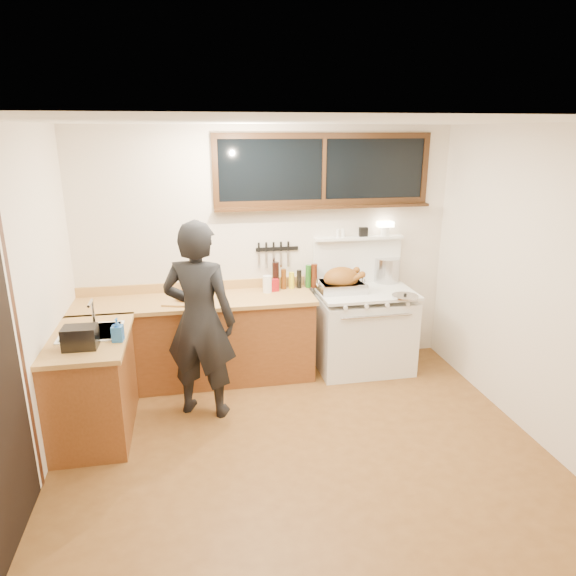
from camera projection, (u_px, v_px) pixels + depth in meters
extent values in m
cube|color=brown|center=(301.00, 451.00, 4.26)|extent=(4.00, 3.50, 0.02)
cube|color=silver|center=(267.00, 250.00, 5.54)|extent=(4.00, 0.05, 2.60)
cube|color=silver|center=(391.00, 431.00, 2.21)|extent=(4.00, 0.05, 2.60)
cube|color=silver|center=(14.00, 320.00, 3.51)|extent=(0.05, 3.50, 2.60)
cube|color=silver|center=(542.00, 287.00, 4.24)|extent=(0.05, 3.50, 2.60)
cube|color=white|center=(304.00, 117.00, 3.49)|extent=(4.00, 3.50, 0.05)
cube|color=brown|center=(197.00, 342.00, 5.35)|extent=(2.40, 0.60, 0.86)
cube|color=tan|center=(195.00, 301.00, 5.21)|extent=(2.44, 0.64, 0.04)
cube|color=tan|center=(194.00, 286.00, 5.46)|extent=(2.40, 0.03, 0.10)
sphere|color=#B78C38|center=(89.00, 335.00, 4.83)|extent=(0.03, 0.03, 0.03)
sphere|color=#B78C38|center=(144.00, 331.00, 4.92)|extent=(0.03, 0.03, 0.03)
sphere|color=#B78C38|center=(196.00, 327.00, 5.01)|extent=(0.03, 0.03, 0.03)
sphere|color=#B78C38|center=(247.00, 324.00, 5.10)|extent=(0.03, 0.03, 0.03)
sphere|color=#B78C38|center=(292.00, 321.00, 5.18)|extent=(0.03, 0.03, 0.03)
cube|color=brown|center=(93.00, 387.00, 4.41)|extent=(0.60, 1.05, 0.86)
cube|color=tan|center=(89.00, 338.00, 4.28)|extent=(0.64, 1.09, 0.04)
cube|color=white|center=(92.00, 339.00, 4.37)|extent=(0.45, 0.40, 0.14)
cube|color=white|center=(91.00, 332.00, 4.35)|extent=(0.50, 0.45, 0.01)
cylinder|color=silver|center=(93.00, 312.00, 4.48)|extent=(0.02, 0.02, 0.24)
cylinder|color=silver|center=(90.00, 303.00, 4.37)|extent=(0.02, 0.18, 0.02)
cube|color=white|center=(363.00, 333.00, 5.63)|extent=(1.00, 0.70, 0.82)
cube|color=white|center=(365.00, 292.00, 5.49)|extent=(1.02, 0.72, 0.03)
cube|color=white|center=(375.00, 335.00, 5.28)|extent=(0.88, 0.02, 0.46)
cylinder|color=silver|center=(377.00, 316.00, 5.19)|extent=(0.75, 0.02, 0.02)
cylinder|color=white|center=(345.00, 308.00, 5.10)|extent=(0.04, 0.03, 0.04)
cylinder|color=white|center=(367.00, 306.00, 5.14)|extent=(0.04, 0.03, 0.04)
cylinder|color=white|center=(387.00, 305.00, 5.18)|extent=(0.04, 0.03, 0.04)
cylinder|color=white|center=(408.00, 304.00, 5.22)|extent=(0.04, 0.03, 0.04)
cube|color=white|center=(357.00, 261.00, 5.71)|extent=(1.00, 0.05, 0.50)
cube|color=white|center=(359.00, 238.00, 5.61)|extent=(1.00, 0.12, 0.03)
cylinder|color=white|center=(385.00, 231.00, 5.64)|extent=(0.10, 0.10, 0.10)
cube|color=#FFE5B2|center=(385.00, 224.00, 5.62)|extent=(0.17, 0.09, 0.06)
cube|color=black|center=(363.00, 232.00, 5.60)|extent=(0.09, 0.05, 0.10)
cylinder|color=white|center=(343.00, 233.00, 5.56)|extent=(0.04, 0.04, 0.09)
cylinder|color=white|center=(338.00, 233.00, 5.55)|extent=(0.04, 0.04, 0.09)
cube|color=black|center=(324.00, 169.00, 5.36)|extent=(2.20, 0.01, 0.62)
cube|color=black|center=(325.00, 136.00, 5.25)|extent=(2.32, 0.04, 0.06)
cube|color=black|center=(323.00, 202.00, 5.45)|extent=(2.32, 0.04, 0.06)
cube|color=black|center=(215.00, 171.00, 5.15)|extent=(0.06, 0.04, 0.62)
cube|color=black|center=(425.00, 168.00, 5.56)|extent=(0.06, 0.04, 0.62)
cube|color=black|center=(324.00, 169.00, 5.35)|extent=(0.04, 0.04, 0.62)
cube|color=black|center=(324.00, 207.00, 5.42)|extent=(2.32, 0.13, 0.03)
cube|color=black|center=(23.00, 357.00, 3.53)|extent=(0.01, 0.07, 2.10)
cube|color=black|center=(277.00, 249.00, 5.52)|extent=(0.46, 0.02, 0.04)
cube|color=silver|center=(259.00, 260.00, 5.50)|extent=(0.02, 0.00, 0.18)
cube|color=black|center=(259.00, 247.00, 5.46)|extent=(0.02, 0.02, 0.10)
cube|color=silver|center=(266.00, 260.00, 5.51)|extent=(0.02, 0.00, 0.18)
cube|color=black|center=(266.00, 247.00, 5.47)|extent=(0.02, 0.02, 0.10)
cube|color=silver|center=(274.00, 259.00, 5.53)|extent=(0.02, 0.00, 0.18)
cube|color=black|center=(274.00, 247.00, 5.49)|extent=(0.02, 0.02, 0.10)
cube|color=silver|center=(281.00, 259.00, 5.54)|extent=(0.03, 0.00, 0.18)
cube|color=black|center=(281.00, 246.00, 5.50)|extent=(0.02, 0.02, 0.10)
cube|color=silver|center=(288.00, 259.00, 5.56)|extent=(0.03, 0.00, 0.18)
cube|color=black|center=(288.00, 246.00, 5.52)|extent=(0.02, 0.02, 0.10)
imported|color=black|center=(200.00, 321.00, 4.59)|extent=(0.78, 0.66, 1.82)
imported|color=blue|center=(117.00, 330.00, 4.14)|extent=(0.10, 0.10, 0.20)
cube|color=black|center=(80.00, 338.00, 4.01)|extent=(0.26, 0.19, 0.18)
cube|color=tan|center=(188.00, 301.00, 5.11)|extent=(0.52, 0.44, 0.02)
ellipsoid|color=brown|center=(188.00, 295.00, 5.09)|extent=(0.28, 0.23, 0.14)
sphere|color=brown|center=(199.00, 290.00, 5.15)|extent=(0.05, 0.05, 0.05)
sphere|color=brown|center=(199.00, 294.00, 5.05)|extent=(0.05, 0.05, 0.05)
cube|color=silver|center=(341.00, 286.00, 5.46)|extent=(0.49, 0.38, 0.10)
cube|color=#3F3F42|center=(341.00, 283.00, 5.45)|extent=(0.44, 0.32, 0.03)
torus|color=silver|center=(318.00, 283.00, 5.40)|extent=(0.02, 0.10, 0.10)
torus|color=silver|center=(364.00, 281.00, 5.49)|extent=(0.02, 0.10, 0.10)
ellipsoid|color=brown|center=(341.00, 278.00, 5.44)|extent=(0.38, 0.29, 0.24)
cylinder|color=brown|center=(356.00, 278.00, 5.37)|extent=(0.13, 0.06, 0.10)
sphere|color=brown|center=(362.00, 275.00, 5.37)|extent=(0.07, 0.07, 0.07)
cylinder|color=brown|center=(350.00, 274.00, 5.54)|extent=(0.13, 0.06, 0.10)
sphere|color=brown|center=(357.00, 270.00, 5.54)|extent=(0.07, 0.07, 0.07)
cylinder|color=silver|center=(387.00, 270.00, 5.78)|extent=(0.37, 0.37, 0.28)
cylinder|color=silver|center=(353.00, 277.00, 5.74)|extent=(0.18, 0.18, 0.13)
cylinder|color=black|center=(350.00, 270.00, 5.84)|extent=(0.03, 0.17, 0.02)
cylinder|color=silver|center=(405.00, 296.00, 5.26)|extent=(0.36, 0.36, 0.02)
sphere|color=black|center=(405.00, 295.00, 5.25)|extent=(0.03, 0.03, 0.03)
cube|color=maroon|center=(274.00, 285.00, 5.45)|extent=(0.10, 0.08, 0.13)
cylinder|color=white|center=(267.00, 284.00, 5.41)|extent=(0.11, 0.11, 0.18)
cylinder|color=black|center=(276.00, 276.00, 5.49)|extent=(0.07, 0.07, 0.30)
cylinder|color=black|center=(284.00, 279.00, 5.52)|extent=(0.06, 0.06, 0.22)
cylinder|color=black|center=(292.00, 280.00, 5.54)|extent=(0.06, 0.06, 0.18)
cylinder|color=black|center=(299.00, 279.00, 5.55)|extent=(0.05, 0.05, 0.20)
cylinder|color=black|center=(308.00, 276.00, 5.56)|extent=(0.06, 0.06, 0.25)
cylinder|color=black|center=(314.00, 276.00, 5.57)|extent=(0.07, 0.07, 0.26)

